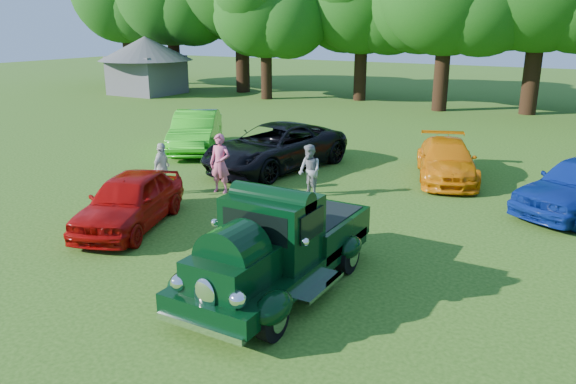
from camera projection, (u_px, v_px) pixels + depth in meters
The scene contains 10 objects.
ground at pixel (228, 269), 11.40m from camera, with size 120.00×120.00×0.00m, color #254A11.
hero_pickup at pixel (279, 248), 10.37m from camera, with size 2.23×4.78×1.87m.
red_convertible at pixel (129, 200), 13.59m from camera, with size 1.57×3.91×1.33m, color #9C0806.
back_car_lime at pixel (196, 131), 21.76m from camera, with size 1.60×4.58×1.51m, color green.
back_car_black at pixel (275, 147), 18.98m from camera, with size 2.52×5.48×1.52m, color black.
back_car_orange at pixel (446, 160), 17.79m from camera, with size 1.72×4.22×1.22m, color orange.
spectator_pink at pixel (220, 164), 16.31m from camera, with size 0.63×0.42×1.74m, color #D2567B.
spectator_grey at pixel (310, 171), 15.96m from camera, with size 0.73×0.57×1.51m, color gray.
spectator_white at pixel (162, 169), 16.18m from camera, with size 0.89×0.37×1.51m, color beige.
gazebo at pixel (146, 59), 38.63m from camera, with size 6.40×6.40×3.90m.
Camera 1 is at (6.29, -8.44, 4.81)m, focal length 35.00 mm.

